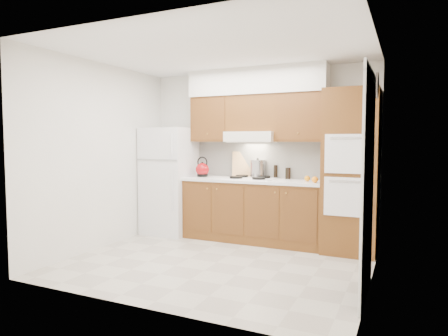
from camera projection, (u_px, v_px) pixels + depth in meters
The scene contains 26 objects.
floor at pixel (217, 262), 4.97m from camera, with size 3.60×3.60×0.00m, color beige.
ceiling at pixel (217, 50), 4.79m from camera, with size 3.60×3.60×0.00m, color white.
wall_back at pixel (258, 154), 6.24m from camera, with size 3.60×0.02×2.60m, color white.
wall_left at pixel (102, 156), 5.63m from camera, with size 0.02×3.00×2.60m, color white.
wall_right at pixel (373, 162), 4.13m from camera, with size 0.02×3.00×2.60m, color white.
fridge at pixel (170, 181), 6.53m from camera, with size 0.75×0.72×1.72m, color white.
base_cabinets at pixel (253, 211), 6.02m from camera, with size 2.11×0.60×0.90m, color brown.
countertop at pixel (253, 180), 5.98m from camera, with size 2.13×0.62×0.04m, color white.
backsplash at pixel (259, 160), 6.22m from camera, with size 2.11×0.03×0.56m, color white.
oven_cabinet at pixel (351, 172), 5.36m from camera, with size 0.70×0.65×2.20m, color brown.
upper_cab_left at pixel (213, 120), 6.35m from camera, with size 0.63×0.33×0.70m, color brown.
upper_cab_right at pixel (301, 117), 5.75m from camera, with size 0.73×0.33×0.70m, color brown.
range_hood at pixel (252, 137), 6.03m from camera, with size 0.75×0.45×0.15m, color silver.
upper_cab_over_hood at pixel (253, 114), 6.06m from camera, with size 0.75×0.33×0.55m, color brown.
soffit at pixel (256, 82), 5.99m from camera, with size 2.13×0.36×0.40m, color silver.
cooktop at pixel (250, 178), 6.01m from camera, with size 0.74×0.50×0.01m, color white.
doorway at pixel (368, 189), 3.83m from camera, with size 0.02×0.90×2.10m, color black.
wall_clock at pixel (377, 85), 4.57m from camera, with size 0.30×0.30×0.02m, color #3F3833.
kettle at pixel (202, 170), 6.32m from camera, with size 0.21×0.21×0.21m, color maroon.
cutting_board at pixel (242, 164), 6.31m from camera, with size 0.31×0.02×0.41m, color tan.
stock_pot at pixel (258, 168), 6.15m from camera, with size 0.23×0.23×0.24m, color #AEAEB2.
condiment_a at pixel (276, 172), 6.09m from camera, with size 0.06×0.06×0.20m, color black.
condiment_b at pixel (287, 174), 5.96m from camera, with size 0.05×0.05×0.17m, color black.
condiment_c at pixel (288, 173), 5.96m from camera, with size 0.06×0.06×0.17m, color black.
orange_near at pixel (315, 180), 5.46m from camera, with size 0.09×0.09×0.09m, color orange.
orange_far at pixel (307, 179), 5.65m from camera, with size 0.08×0.08×0.08m, color orange.
Camera 1 is at (2.12, -4.39, 1.52)m, focal length 32.00 mm.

